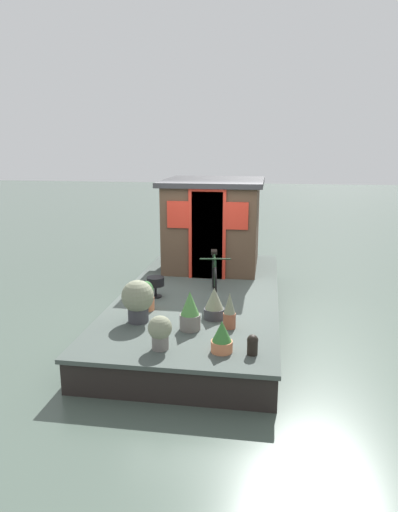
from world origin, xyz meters
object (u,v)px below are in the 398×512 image
Objects in this scene: potted_plant_fern at (229,311)px; potted_plant_lavender at (160,331)px; potted_plant_geranium at (214,304)px; potted_plant_sage at (222,337)px; potted_plant_rosemary at (190,312)px; bicycle at (214,275)px; houseboat_cabin at (213,223)px; potted_plant_thyme at (138,299)px; potted_plant_basil at (146,296)px; charcoal_grill at (155,282)px; mooring_bollard at (253,344)px.

potted_plant_fern reaches higher than potted_plant_lavender.
potted_plant_geranium is at bearing 37.74° from potted_plant_fern.
potted_plant_rosemary is at bearing 38.63° from potted_plant_sage.
bicycle reaches higher than potted_plant_fern.
potted_plant_sage is (-2.20, -0.36, -0.17)m from bicycle.
bicycle reaches higher than potted_plant_sage.
houseboat_cabin reaches higher than potted_plant_rosemary.
potted_plant_rosemary is at bearing -102.28° from potted_plant_thyme.
potted_plant_basil is at bearing 166.17° from houseboat_cabin.
potted_plant_thyme reaches higher than potted_plant_lavender.
bicycle is at bearing 9.38° from potted_plant_sage.
potted_plant_thyme reaches higher than charcoal_grill.
potted_plant_sage is 2.39m from charcoal_grill.
potted_plant_sage is (-1.34, -1.34, -0.03)m from potted_plant_basil.
bicycle is 2.36m from mooring_bollard.
houseboat_cabin is 6.14× the size of charcoal_grill.
potted_plant_rosemary is 1.27× the size of potted_plant_lavender.
houseboat_cabin is 2.46m from charcoal_grill.
potted_plant_thyme reaches higher than potted_plant_sage.
charcoal_grill is at bearing 103.01° from bicycle.
potted_plant_lavender is 0.79m from potted_plant_sage.
potted_plant_thyme is at bearing 31.96° from potted_plant_lavender.
potted_plant_fern is 0.57m from potted_plant_rosemary.
houseboat_cabin reaches higher than bicycle.
mooring_bollard is (-2.22, -0.75, -0.22)m from bicycle.
potted_plant_thyme is at bearing 144.94° from bicycle.
bicycle is 3.52× the size of potted_plant_basil.
potted_plant_fern is 1.11× the size of potted_plant_basil.
potted_plant_fern is at bearing -44.47° from potted_plant_lavender.
potted_plant_fern is 1.36m from potted_plant_thyme.
potted_plant_sage reaches higher than mooring_bollard.
mooring_bollard is (-0.81, -0.36, -0.11)m from potted_plant_fern.
bicycle is at bearing 15.49° from potted_plant_fern.
potted_plant_sage is 1.17× the size of charcoal_grill.
potted_plant_basil is 0.52m from potted_plant_thyme.
potted_plant_thyme is (-1.38, 0.97, -0.01)m from bicycle.
potted_plant_rosemary is (-0.14, 0.55, 0.02)m from potted_plant_fern.
potted_plant_sage is (-0.65, -0.52, -0.07)m from potted_plant_rosemary.
potted_plant_sage is at bearing -141.37° from potted_plant_rosemary.
potted_plant_thyme is (0.03, 1.36, 0.10)m from potted_plant_fern.
potted_plant_rosemary is 1.37× the size of potted_plant_sage.
potted_plant_basil is 1.48m from potted_plant_lavender.
houseboat_cabin reaches higher than potted_plant_sage.
potted_plant_fern reaches higher than mooring_bollard.
houseboat_cabin is at bearing -17.76° from charcoal_grill.
charcoal_grill is (2.01, 0.56, 0.01)m from potted_plant_lavender.
charcoal_grill is (0.84, 1.12, 0.03)m from potted_plant_geranium.
charcoal_grill is (0.64, 0.01, 0.04)m from potted_plant_basil.
potted_plant_thyme is 2.43× the size of mooring_bollard.
potted_plant_fern is 0.80m from potted_plant_sage.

